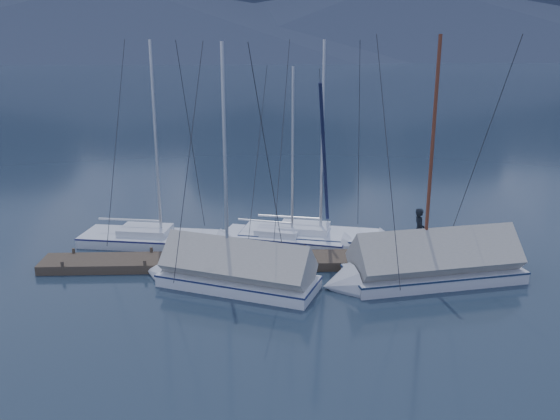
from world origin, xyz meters
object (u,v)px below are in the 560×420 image
Objects in this scene: sailboat_open_left at (173,241)px; sailboat_covered_far at (225,273)px; sailboat_open_mid at (302,242)px; sailboat_covered_near at (419,269)px; person at (419,230)px; sailboat_open_right at (332,239)px.

sailboat_open_left is 4.90m from sailboat_covered_far.
sailboat_covered_far is at bearing -126.43° from sailboat_open_mid.
sailboat_covered_near is 2.33m from person.
sailboat_open_left is at bearing 75.34° from person.
sailboat_open_right is (1.28, 0.21, 0.02)m from sailboat_open_mid.
sailboat_covered_far is (-4.30, -4.29, 0.28)m from sailboat_open_right.
sailboat_open_right is at bearing 53.72° from person.
sailboat_open_left reaches higher than sailboat_covered_far.
sailboat_open_mid is 0.85× the size of sailboat_covered_near.
sailboat_covered_far reaches higher than person.
sailboat_covered_near reaches higher than sailboat_covered_far.
person is (7.43, 2.24, 0.77)m from sailboat_covered_far.
sailboat_open_left is 1.00× the size of sailboat_open_right.
sailboat_open_left is at bearing -179.75° from sailboat_open_right.
sailboat_open_mid is 0.88× the size of sailboat_covered_far.
sailboat_open_right is at bearing 9.09° from sailboat_open_mid.
sailboat_open_right is 1.00× the size of sailboat_covered_far.
sailboat_open_left is at bearing 119.38° from sailboat_covered_far.
sailboat_open_mid is at bearing -1.86° from sailboat_open_left.
sailboat_covered_far is at bearing -179.28° from sailboat_covered_near.
sailboat_open_mid is 0.88× the size of sailboat_open_right.
sailboat_open_left reaches higher than sailboat_open_mid.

